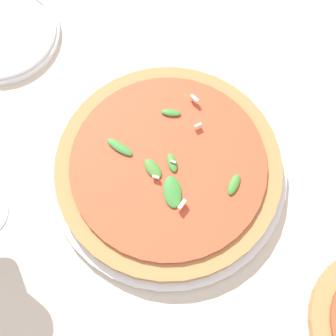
% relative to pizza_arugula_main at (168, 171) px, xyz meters
% --- Properties ---
extents(ground_plane, '(6.00, 6.00, 0.00)m').
position_rel_pizza_arugula_main_xyz_m(ground_plane, '(0.04, 0.00, -0.02)').
color(ground_plane, beige).
extents(pizza_arugula_main, '(0.33, 0.33, 0.05)m').
position_rel_pizza_arugula_main_xyz_m(pizza_arugula_main, '(0.00, 0.00, 0.00)').
color(pizza_arugula_main, white).
rests_on(pizza_arugula_main, ground_plane).
extents(side_plate_white, '(0.18, 0.18, 0.02)m').
position_rel_pizza_arugula_main_xyz_m(side_plate_white, '(-0.28, 0.22, -0.01)').
color(side_plate_white, white).
rests_on(side_plate_white, ground_plane).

